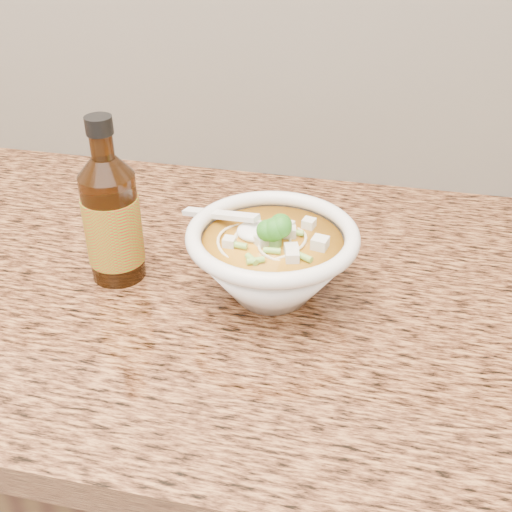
# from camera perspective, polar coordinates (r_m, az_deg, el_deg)

# --- Properties ---
(cabinet) EXTENTS (4.00, 0.65, 0.86)m
(cabinet) POSITION_cam_1_polar(r_m,az_deg,el_deg) (1.23, -13.32, -18.56)
(cabinet) COLOR black
(cabinet) RESTS_ON ground
(counter_slab) EXTENTS (4.00, 0.68, 0.04)m
(counter_slab) POSITION_cam_1_polar(r_m,az_deg,el_deg) (0.93, -16.81, -0.77)
(counter_slab) COLOR #9E683A
(counter_slab) RESTS_ON cabinet
(soup_bowl) EXTENTS (0.23, 0.21, 0.11)m
(soup_bowl) POSITION_cam_1_polar(r_m,az_deg,el_deg) (0.77, 1.44, -0.47)
(soup_bowl) COLOR white
(soup_bowl) RESTS_ON counter_slab
(hot_sauce_bottle) EXTENTS (0.07, 0.07, 0.21)m
(hot_sauce_bottle) POSITION_cam_1_polar(r_m,az_deg,el_deg) (0.81, -12.66, 3.14)
(hot_sauce_bottle) COLOR #371A07
(hot_sauce_bottle) RESTS_ON counter_slab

